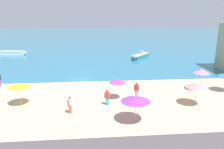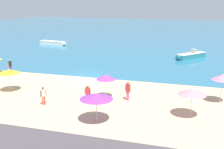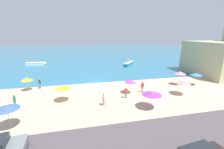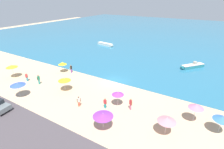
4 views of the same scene
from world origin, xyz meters
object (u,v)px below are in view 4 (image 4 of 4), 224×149
at_px(bather_1, 105,103).
at_px(bather_3, 71,68).
at_px(beach_umbrella_5, 167,120).
at_px(beach_umbrella_7, 118,93).
at_px(beach_umbrella_1, 62,63).
at_px(bather_5, 39,79).
at_px(skiff_nearshore, 193,66).
at_px(bather_2, 27,77).
at_px(beach_umbrella_4, 222,118).
at_px(bather_4, 79,101).
at_px(skiff_offshore, 105,44).
at_px(beach_umbrella_6, 196,106).
at_px(beach_umbrella_0, 103,115).
at_px(bather_0, 131,104).
at_px(beach_umbrella_3, 18,84).
at_px(beach_umbrella_8, 64,80).
at_px(beach_umbrella_2, 12,66).

height_order(bather_1, bather_3, bather_3).
height_order(beach_umbrella_5, bather_1, beach_umbrella_5).
distance_m(beach_umbrella_7, bather_1, 2.25).
height_order(beach_umbrella_1, bather_5, beach_umbrella_1).
bearing_deg(beach_umbrella_1, skiff_nearshore, 35.93).
bearing_deg(bather_3, bather_2, -121.26).
height_order(beach_umbrella_4, skiff_nearshore, beach_umbrella_4).
distance_m(bather_4, skiff_offshore, 34.60).
xyz_separation_m(bather_1, bather_3, (-13.06, 7.00, 0.06)).
bearing_deg(bather_2, beach_umbrella_6, 7.17).
height_order(beach_umbrella_0, skiff_nearshore, beach_umbrella_0).
xyz_separation_m(bather_1, bather_4, (-3.50, -1.57, -0.00)).
relative_size(bather_0, skiff_offshore, 0.30).
height_order(beach_umbrella_6, bather_0, beach_umbrella_6).
bearing_deg(bather_3, beach_umbrella_5, -19.41).
bearing_deg(bather_0, beach_umbrella_7, -179.95).
bearing_deg(beach_umbrella_4, beach_umbrella_6, 169.02).
relative_size(beach_umbrella_0, beach_umbrella_5, 1.04).
distance_m(bather_3, bather_5, 7.08).
relative_size(bather_0, bather_5, 0.99).
xyz_separation_m(beach_umbrella_3, beach_umbrella_8, (4.74, 5.19, -0.19)).
bearing_deg(bather_4, bather_5, 171.54).
relative_size(beach_umbrella_6, skiff_offshore, 0.44).
relative_size(beach_umbrella_3, skiff_offshore, 0.42).
relative_size(beach_umbrella_2, beach_umbrella_3, 1.05).
height_order(bather_0, bather_3, bather_0).
relative_size(beach_umbrella_5, bather_2, 1.43).
bearing_deg(skiff_nearshore, bather_5, -134.70).
bearing_deg(beach_umbrella_5, bather_4, -175.97).
xyz_separation_m(bather_4, skiff_nearshore, (11.81, 24.59, -0.45)).
height_order(beach_umbrella_3, beach_umbrella_7, beach_umbrella_3).
xyz_separation_m(beach_umbrella_2, bather_4, (17.70, -0.98, -1.43)).
xyz_separation_m(beach_umbrella_7, bather_3, (-14.24, 5.44, -1.05)).
relative_size(beach_umbrella_2, beach_umbrella_6, 0.99).
bearing_deg(beach_umbrella_4, beach_umbrella_3, -165.36).
xyz_separation_m(beach_umbrella_6, bather_4, (-14.76, -4.92, -1.43)).
xyz_separation_m(beach_umbrella_8, skiff_offshore, (-10.51, 28.49, -1.64)).
xyz_separation_m(beach_umbrella_0, skiff_offshore, (-21.24, 32.96, -1.60)).
bearing_deg(beach_umbrella_6, beach_umbrella_0, -142.51).
relative_size(beach_umbrella_0, beach_umbrella_1, 1.07).
bearing_deg(bather_1, bather_0, 25.63).
distance_m(bather_0, bather_2, 20.80).
height_order(beach_umbrella_0, bather_1, beach_umbrella_0).
height_order(beach_umbrella_3, beach_umbrella_6, beach_umbrella_6).
bearing_deg(beach_umbrella_1, bather_5, -87.21).
xyz_separation_m(beach_umbrella_1, skiff_offshore, (-4.39, 22.97, -1.56)).
relative_size(beach_umbrella_5, bather_5, 1.29).
xyz_separation_m(bather_5, skiff_offshore, (-4.70, 29.25, -0.60)).
bearing_deg(beach_umbrella_8, beach_umbrella_5, -4.96).
distance_m(beach_umbrella_8, bather_4, 5.74).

